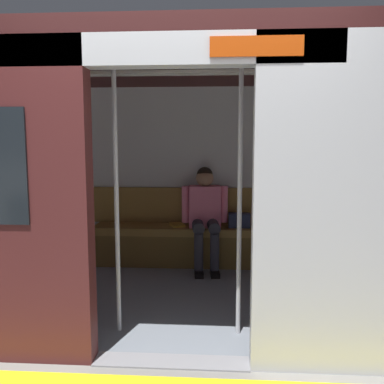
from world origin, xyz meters
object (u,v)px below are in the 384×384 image
Objects in this scene: train_car at (177,139)px; book at (177,225)px; person_seated at (205,210)px; bench_seat at (193,236)px; handbag at (239,220)px; grab_pole_door at (116,198)px; grab_pole_far at (240,199)px.

book is (0.12, -1.08, -1.04)m from train_car.
person_seated is at bearing 142.95° from book.
book is at bearing -14.69° from bench_seat.
grab_pole_door is (1.04, 1.83, 0.52)m from handbag.
train_car is 24.62× the size of handbag.
grab_pole_door is 0.95m from grab_pole_far.
grab_pole_far is at bearing 89.42° from book.
grab_pole_far is (-0.32, 1.75, 0.39)m from person_seated.
bench_seat is 11.09× the size of book.
grab_pole_door is (0.63, 1.76, 0.39)m from person_seated.
train_car is 5.31× the size of person_seated.
grab_pole_door reaches higher than bench_seat.
grab_pole_far is at bearing 87.24° from handbag.
person_seated is 0.56× the size of grab_pole_door.
handbag is 1.18× the size of book.
train_car is 2.96× the size of grab_pole_door.
handbag is at bearing -177.34° from bench_seat.
person_seated is at bearing -109.61° from grab_pole_door.
train_car is at bearing 75.63° from book.
grab_pole_far is (-0.95, -0.01, 0.00)m from grab_pole_door.
grab_pole_far reaches higher than handbag.
bench_seat is at bearing -18.87° from person_seated.
train_car reaches higher than book.
person_seated is 0.44m from handbag.
train_car reaches higher than handbag.
handbag is 0.12× the size of grab_pole_door.
grab_pole_door is (0.47, 1.81, 0.71)m from bench_seat.
bench_seat is at bearing -75.19° from grab_pole_far.
grab_pole_door is at bearing 70.39° from person_seated.
train_car is 1.56m from bench_seat.
grab_pole_door is at bearing 60.49° from handbag.
bench_seat is (-0.08, -1.03, -1.16)m from train_car.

